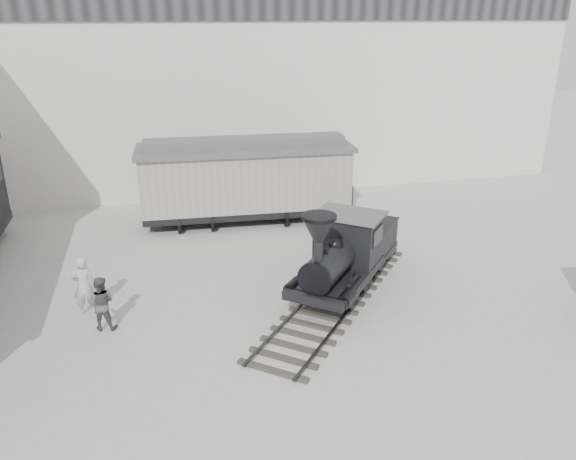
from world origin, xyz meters
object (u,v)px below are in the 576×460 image
object	(u,v)px
locomotive	(344,257)
boxcar	(246,178)
visitor_a	(84,286)
visitor_b	(101,303)

from	to	relation	value
locomotive	boxcar	bearing A→B (deg)	144.48
locomotive	visitor_a	world-z (taller)	locomotive
locomotive	visitor_b	xyz separation A→B (m)	(-7.31, -0.59, -0.37)
locomotive	visitor_b	distance (m)	7.35
boxcar	visitor_b	xyz separation A→B (m)	(-5.45, -7.70, -1.10)
boxcar	visitor_a	xyz separation A→B (m)	(-5.98, -6.70, -0.98)
locomotive	boxcar	world-z (taller)	boxcar
boxcar	visitor_b	distance (m)	9.50
locomotive	visitor_a	bearing A→B (deg)	-143.23
visitor_b	boxcar	bearing A→B (deg)	-112.21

